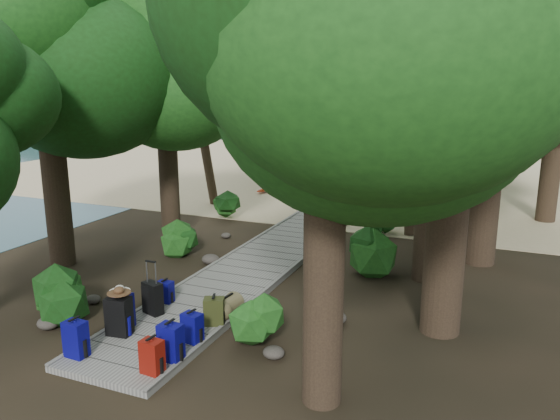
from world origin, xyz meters
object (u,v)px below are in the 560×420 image
at_px(backpack_left_a, 76,337).
at_px(backpack_right_b, 171,340).
at_px(backpack_right_a, 152,355).
at_px(backpack_right_d, 214,310).
at_px(sun_lounger, 418,195).
at_px(kayak, 268,188).
at_px(backpack_left_b, 119,314).
at_px(duffel_right_khaki, 229,305).
at_px(suitcase_on_boardwalk, 153,298).
at_px(lone_suitcase_on_sand, 344,199).
at_px(backpack_left_d, 165,291).
at_px(backpack_left_c, 122,309).
at_px(backpack_right_c, 192,326).

xyz_separation_m(backpack_left_a, backpack_right_b, (1.53, 0.52, 0.00)).
bearing_deg(backpack_right_a, backpack_right_d, 93.95).
bearing_deg(backpack_right_d, sun_lounger, 59.68).
height_order(backpack_right_b, backpack_right_d, backpack_right_b).
bearing_deg(kayak, backpack_left_b, -63.93).
bearing_deg(sun_lounger, duffel_right_khaki, -82.82).
height_order(backpack_right_a, suitcase_on_boardwalk, suitcase_on_boardwalk).
bearing_deg(backpack_right_b, lone_suitcase_on_sand, 95.78).
xyz_separation_m(backpack_left_d, suitcase_on_boardwalk, (0.11, -0.58, 0.08)).
distance_m(backpack_left_d, backpack_right_a, 2.86).
bearing_deg(backpack_left_a, duffel_right_khaki, 60.41).
xyz_separation_m(backpack_right_b, kayak, (-4.38, 13.82, -0.29)).
relative_size(backpack_right_a, duffel_right_khaki, 1.09).
distance_m(backpack_right_a, lone_suitcase_on_sand, 12.62).
bearing_deg(sun_lounger, backpack_left_c, -88.40).
bearing_deg(backpack_right_a, backpack_left_a, -173.44).
bearing_deg(backpack_left_c, backpack_right_d, 14.74).
bearing_deg(duffel_right_khaki, backpack_right_d, -88.28).
bearing_deg(backpack_left_c, lone_suitcase_on_sand, 72.30).
relative_size(backpack_left_c, backpack_right_a, 1.18).
height_order(backpack_left_b, suitcase_on_boardwalk, backpack_left_b).
bearing_deg(backpack_left_d, backpack_right_d, -19.49).
height_order(backpack_right_a, duffel_right_khaki, backpack_right_a).
relative_size(backpack_right_b, backpack_right_d, 1.20).
bearing_deg(backpack_left_b, backpack_left_a, -105.98).
xyz_separation_m(backpack_left_d, sun_lounger, (3.28, 12.17, -0.08)).
relative_size(backpack_left_d, lone_suitcase_on_sand, 0.75).
relative_size(backpack_left_a, lone_suitcase_on_sand, 1.05).
bearing_deg(suitcase_on_boardwalk, backpack_left_b, -72.77).
relative_size(backpack_left_a, suitcase_on_boardwalk, 1.07).
bearing_deg(backpack_right_d, backpack_right_a, -112.97).
bearing_deg(duffel_right_khaki, backpack_right_a, -84.67).
xyz_separation_m(backpack_left_c, backpack_right_d, (1.50, 0.79, -0.07)).
bearing_deg(sun_lounger, backpack_left_a, -87.36).
relative_size(backpack_left_c, duffel_right_khaki, 1.29).
bearing_deg(backpack_left_d, suitcase_on_boardwalk, -78.46).
xyz_separation_m(backpack_left_c, kayak, (-2.87, 13.15, -0.31)).
xyz_separation_m(backpack_right_d, kayak, (-4.37, 12.36, -0.23)).
distance_m(backpack_right_b, backpack_right_c, 0.69).
bearing_deg(backpack_right_d, duffel_right_khaki, 62.49).
bearing_deg(lone_suitcase_on_sand, backpack_right_b, -103.85).
bearing_deg(backpack_left_b, kayak, 94.88).
height_order(backpack_right_a, kayak, backpack_right_a).
bearing_deg(backpack_left_d, kayak, 104.28).
relative_size(backpack_right_a, backpack_right_c, 1.04).
distance_m(backpack_left_b, backpack_left_d, 1.59).
xyz_separation_m(backpack_right_a, suitcase_on_boardwalk, (-1.33, 1.89, 0.01)).
xyz_separation_m(backpack_right_b, backpack_right_c, (-0.01, 0.68, -0.05)).
relative_size(backpack_left_d, backpack_right_c, 0.83).
height_order(duffel_right_khaki, sun_lounger, sun_lounger).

